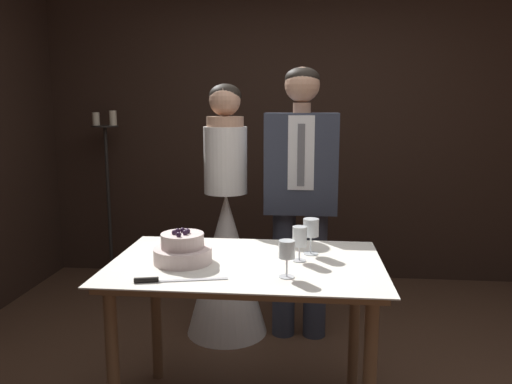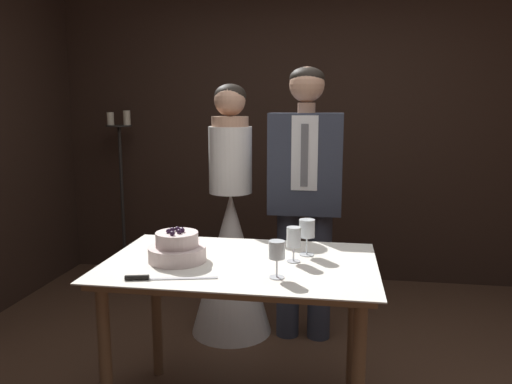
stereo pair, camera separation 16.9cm
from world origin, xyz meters
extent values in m
cube|color=black|center=(0.00, 2.15, 1.34)|extent=(4.67, 0.12, 2.68)
cylinder|color=brown|center=(-0.75, -0.37, 0.38)|extent=(0.06, 0.06, 0.76)
cylinder|color=brown|center=(-0.75, 0.26, 0.38)|extent=(0.06, 0.06, 0.76)
cylinder|color=brown|center=(0.34, 0.26, 0.38)|extent=(0.06, 0.06, 0.76)
cube|color=brown|center=(-0.20, -0.05, 0.77)|extent=(1.21, 0.75, 0.03)
cube|color=white|center=(-0.20, -0.05, 0.79)|extent=(1.27, 0.81, 0.01)
cylinder|color=beige|center=(-0.50, -0.09, 0.83)|extent=(0.27, 0.27, 0.07)
cylinder|color=beige|center=(-0.50, -0.09, 0.90)|extent=(0.20, 0.20, 0.07)
sphere|color=#2D1933|center=(-0.47, -0.09, 0.94)|extent=(0.02, 0.02, 0.02)
sphere|color=#2D1933|center=(-0.48, -0.08, 0.94)|extent=(0.02, 0.02, 0.02)
sphere|color=#2D1933|center=(-0.50, -0.07, 0.94)|extent=(0.02, 0.02, 0.02)
sphere|color=#2D1933|center=(-0.52, -0.08, 0.94)|extent=(0.02, 0.02, 0.02)
sphere|color=#2D1933|center=(-0.53, -0.11, 0.94)|extent=(0.02, 0.02, 0.02)
sphere|color=#2D1933|center=(-0.50, -0.15, 0.94)|extent=(0.02, 0.02, 0.02)
sphere|color=#2D1933|center=(-0.48, -0.11, 0.94)|extent=(0.02, 0.02, 0.02)
cube|color=silver|center=(-0.39, -0.33, 0.80)|extent=(0.29, 0.09, 0.00)
cylinder|color=black|center=(-0.58, -0.37, 0.81)|extent=(0.10, 0.04, 0.02)
cylinder|color=silver|center=(0.10, 0.10, 0.80)|extent=(0.07, 0.07, 0.00)
cylinder|color=silver|center=(0.10, 0.10, 0.84)|extent=(0.01, 0.01, 0.09)
cylinder|color=silver|center=(0.10, 0.10, 0.93)|extent=(0.08, 0.08, 0.09)
cylinder|color=silver|center=(0.04, -0.02, 0.80)|extent=(0.06, 0.06, 0.00)
cylinder|color=silver|center=(0.04, -0.02, 0.83)|extent=(0.01, 0.01, 0.07)
cylinder|color=silver|center=(0.04, -0.02, 0.92)|extent=(0.07, 0.07, 0.09)
cylinder|color=maroon|center=(0.04, -0.02, 0.88)|extent=(0.06, 0.06, 0.03)
cylinder|color=silver|center=(-0.01, -0.25, 0.80)|extent=(0.07, 0.07, 0.00)
cylinder|color=silver|center=(-0.01, -0.25, 0.84)|extent=(0.01, 0.01, 0.08)
cylinder|color=silver|center=(-0.01, -0.25, 0.92)|extent=(0.07, 0.07, 0.08)
cylinder|color=maroon|center=(-0.01, -0.25, 0.90)|extent=(0.06, 0.06, 0.03)
cone|color=white|center=(-0.45, 0.88, 0.48)|extent=(0.54, 0.54, 0.96)
cylinder|color=white|center=(-0.45, 0.88, 1.17)|extent=(0.28, 0.28, 0.43)
cylinder|color=tan|center=(-0.45, 0.88, 1.42)|extent=(0.24, 0.24, 0.06)
sphere|color=tan|center=(-0.45, 0.88, 1.55)|extent=(0.20, 0.20, 0.20)
ellipsoid|color=black|center=(-0.45, 0.89, 1.58)|extent=(0.20, 0.20, 0.15)
cylinder|color=#333847|center=(-0.06, 0.88, 0.42)|extent=(0.15, 0.15, 0.84)
cylinder|color=#333847|center=(0.14, 0.88, 0.42)|extent=(0.15, 0.15, 0.84)
cube|color=#333847|center=(0.04, 0.88, 1.16)|extent=(0.46, 0.24, 0.63)
cube|color=white|center=(0.04, 0.75, 1.24)|extent=(0.16, 0.01, 0.46)
cube|color=slate|center=(0.04, 0.75, 1.22)|extent=(0.04, 0.01, 0.38)
cylinder|color=tan|center=(0.04, 0.88, 1.51)|extent=(0.11, 0.11, 0.06)
sphere|color=tan|center=(0.04, 0.88, 1.65)|extent=(0.22, 0.22, 0.22)
ellipsoid|color=black|center=(0.04, 0.89, 1.69)|extent=(0.22, 0.22, 0.14)
cylinder|color=black|center=(-1.63, 1.83, 0.01)|extent=(0.28, 0.28, 0.02)
cylinder|color=black|center=(-1.63, 1.83, 0.68)|extent=(0.03, 0.03, 1.33)
cylinder|color=black|center=(-1.63, 1.83, 1.35)|extent=(0.22, 0.22, 0.01)
cylinder|color=beige|center=(-1.70, 1.83, 1.41)|extent=(0.06, 0.06, 0.11)
cylinder|color=beige|center=(-1.55, 1.83, 1.42)|extent=(0.06, 0.06, 0.12)
camera|label=1|loc=(0.06, -2.29, 1.51)|focal=35.00mm
camera|label=2|loc=(0.23, -2.27, 1.51)|focal=35.00mm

